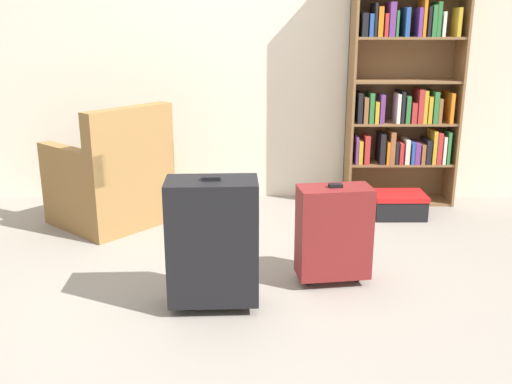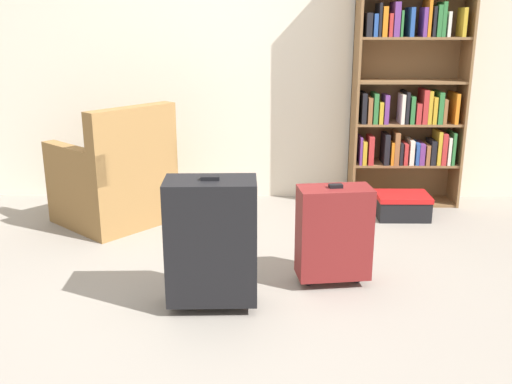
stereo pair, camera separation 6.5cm
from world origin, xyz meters
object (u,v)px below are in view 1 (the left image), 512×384
bookshelf (404,73)px  mug (190,219)px  storage_box (398,204)px  armchair (112,182)px  suitcase_black (213,241)px  suitcase_dark_red (334,232)px

bookshelf → mug: bearing=-160.8°
bookshelf → storage_box: size_ratio=4.99×
armchair → suitcase_black: armchair is taller
storage_box → suitcase_black: bearing=-132.6°
suitcase_dark_red → suitcase_black: bearing=-156.4°
suitcase_dark_red → suitcase_black: suitcase_black is taller
armchair → suitcase_dark_red: bearing=-34.9°
bookshelf → armchair: (-2.26, -0.51, -0.75)m
suitcase_dark_red → suitcase_black: size_ratio=0.83×
bookshelf → suitcase_black: bearing=-127.4°
suitcase_black → bookshelf: bearing=52.6°
suitcase_black → armchair: bearing=121.8°
bookshelf → armchair: size_ratio=2.02×
armchair → mug: (0.58, -0.07, -0.27)m
storage_box → suitcase_black: (-1.35, -1.46, 0.28)m
suitcase_black → mug: bearing=101.3°
bookshelf → suitcase_black: bookshelf is taller
mug → suitcase_dark_red: suitcase_dark_red is taller
armchair → storage_box: 2.20m
mug → storage_box: 1.61m
suitcase_dark_red → bookshelf: bearing=64.4°
armchair → suitcase_dark_red: 1.84m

